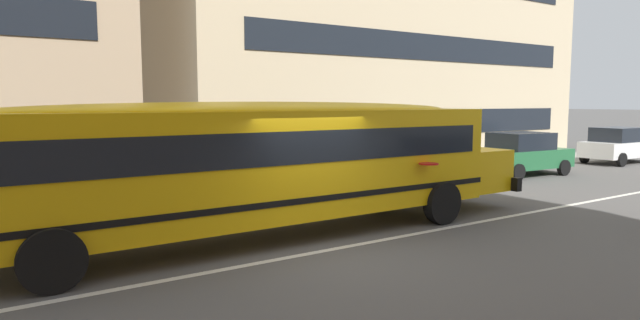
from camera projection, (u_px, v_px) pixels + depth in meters
name	position (u px, v px, depth m)	size (l,w,h in m)	color
ground_plane	(322.00, 251.00, 10.22)	(400.00, 400.00, 0.00)	#54514F
sidewalk_far	(185.00, 196.00, 16.16)	(120.00, 3.00, 0.01)	gray
lane_centreline	(322.00, 251.00, 10.22)	(110.00, 0.16, 0.01)	silver
school_bus	(270.00, 157.00, 11.22)	(12.53, 2.97, 2.80)	yellow
parked_car_white_end_of_row	(619.00, 145.00, 24.86)	(3.95, 1.98, 1.64)	silver
parked_car_green_by_lamppost	(522.00, 153.00, 20.69)	(3.99, 2.06, 1.64)	#236038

